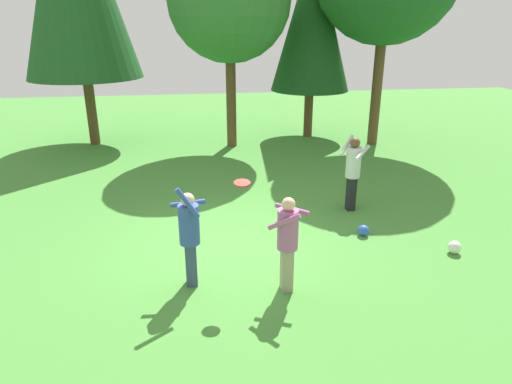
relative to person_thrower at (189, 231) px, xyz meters
name	(u,v)px	position (x,y,z in m)	size (l,w,h in m)	color
ground_plane	(224,246)	(0.64, 1.30, -0.99)	(40.00, 40.00, 0.00)	#478C38
person_thrower	(189,231)	(0.00, 0.00, 0.00)	(0.58, 0.48, 1.84)	#38476B
person_catcher	(288,237)	(1.56, -0.40, -0.01)	(0.72, 0.69, 1.65)	gray
person_bystander	(353,168)	(3.76, 2.73, 0.05)	(0.75, 0.74, 1.75)	black
frisbee	(242,183)	(0.88, 0.00, 0.80)	(0.28, 0.28, 0.06)	red
ball_blue	(363,230)	(3.57, 1.36, -0.88)	(0.23, 0.23, 0.23)	blue
ball_white	(454,247)	(5.03, 0.37, -0.87)	(0.25, 0.25, 0.25)	white
tree_center	(229,0)	(1.53, 8.98, 3.84)	(4.01, 4.01, 6.85)	brown
tree_right	(312,17)	(4.57, 10.00, 3.31)	(2.88, 2.88, 6.89)	brown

